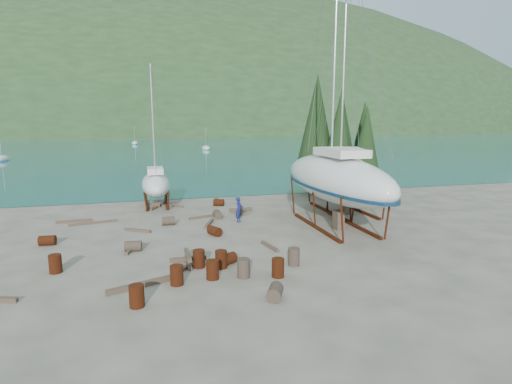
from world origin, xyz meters
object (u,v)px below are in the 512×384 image
object	(u,v)px
large_sailboat_far	(344,172)
large_sailboat_near	(335,178)
worker	(239,210)
small_sailboat_shore	(156,184)

from	to	relation	value
large_sailboat_far	large_sailboat_near	bearing A→B (deg)	-105.73
large_sailboat_far	worker	bearing A→B (deg)	-154.84
small_sailboat_shore	worker	xyz separation A→B (m)	(5.51, -7.16, -1.02)
large_sailboat_near	worker	bearing A→B (deg)	152.29
small_sailboat_shore	worker	world-z (taller)	small_sailboat_shore
small_sailboat_shore	worker	size ratio (longest dim) A/B	6.48
small_sailboat_shore	large_sailboat_far	bearing A→B (deg)	-23.61
worker	large_sailboat_far	bearing A→B (deg)	-48.99
large_sailboat_near	small_sailboat_shore	xyz separation A→B (m)	(-11.42, 10.20, -1.43)
large_sailboat_near	worker	world-z (taller)	large_sailboat_near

